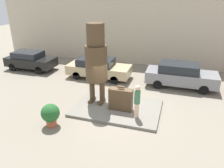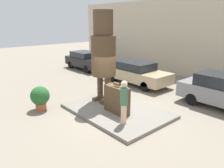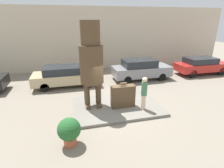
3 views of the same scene
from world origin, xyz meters
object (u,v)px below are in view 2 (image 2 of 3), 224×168
Objects in this scene: giant_suitcase at (117,100)px; parked_car_black at (85,60)px; tourist at (124,101)px; statue_figure at (103,50)px; parked_car_tan at (136,72)px; planter_pot at (40,97)px.

giant_suitcase is 0.34× the size of parked_car_black.
statue_figure is at bearing 157.71° from tourist.
giant_suitcase reaches higher than parked_car_tan.
planter_pot is at bearing -89.04° from parked_car_tan.
parked_car_black is 0.86× the size of parked_car_tan.
tourist reaches higher than parked_car_black.
parked_car_black is at bearing 153.30° from tourist.
statue_figure is 3.18× the size of giant_suitcase.
giant_suitcase is at bearing 152.25° from tourist.
statue_figure reaches higher than parked_car_tan.
statue_figure is 2.60m from giant_suitcase.
statue_figure is 3.78m from planter_pot.
parked_car_black is at bearing 132.03° from planter_pot.
giant_suitcase is 1.21× the size of planter_pot.
parked_car_black is 9.22m from planter_pot.
statue_figure is at bearing -28.12° from parked_car_black.
parked_car_black is 3.51× the size of planter_pot.
tourist is at bearing -27.75° from giant_suitcase.
parked_car_black is 6.06m from parked_car_tan.
parked_car_tan is at bearing 90.96° from planter_pot.
planter_pot is at bearing -155.02° from tourist.
parked_car_tan is (6.06, -0.05, -0.02)m from parked_car_black.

